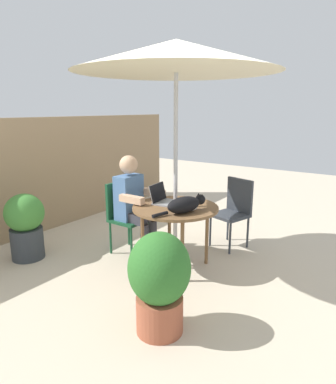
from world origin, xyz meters
name	(u,v)px	position (x,y,z in m)	size (l,w,h in m)	color
ground_plane	(175,266)	(0.00, 0.00, 0.00)	(14.00, 14.00, 0.00)	beige
fence_back	(47,174)	(0.00, 2.27, 0.82)	(5.45, 0.08, 1.65)	#937756
patio_table	(175,212)	(0.00, 0.00, 0.65)	(0.95, 0.95, 0.71)	brown
patio_umbrella	(176,56)	(0.00, 0.00, 2.27)	(2.11, 2.11, 2.43)	#B7B7BC
chair_occupied	(124,211)	(0.00, 0.77, 0.52)	(0.40, 0.40, 0.89)	#194C2D
chair_empty	(234,207)	(0.95, -0.28, 0.52)	(0.50, 0.50, 0.89)	#33383F
person_seated	(133,200)	(0.00, 0.61, 0.69)	(0.48, 0.48, 1.23)	#4C72A5
laptop	(162,197)	(0.04, 0.22, 0.77)	(0.33, 0.28, 0.21)	gray
cat	(186,205)	(-0.12, -0.21, 0.80)	(0.62, 0.32, 0.17)	black
potted_plant_near_fence	(25,224)	(-0.84, 1.58, 0.43)	(0.46, 0.46, 0.80)	#33383D
potted_plant_by_chair	(159,279)	(-1.06, -0.56, 0.46)	(0.50, 0.50, 0.85)	#9E5138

